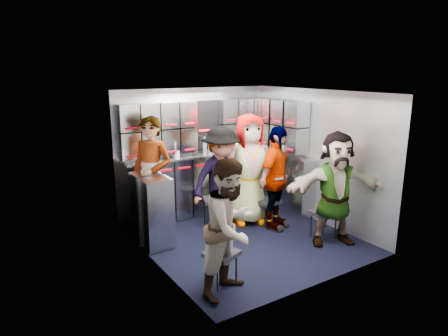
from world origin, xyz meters
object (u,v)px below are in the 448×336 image
jump_seat_near_right (324,214)px  attendant_arc_e (336,189)px  attendant_arc_a (231,227)px  jump_seat_mid_right (268,203)px  jump_seat_center (242,193)px  attendant_arc_c (249,169)px  attendant_arc_b (221,178)px  attendant_standing (152,177)px  jump_seat_near_left (222,255)px  jump_seat_mid_left (215,201)px  attendant_arc_d (276,179)px

jump_seat_near_right → attendant_arc_e: bearing=-90.0°
attendant_arc_a → jump_seat_mid_right: bearing=17.7°
jump_seat_center → attendant_arc_c: (0.00, -0.18, 0.43)m
jump_seat_near_right → attendant_arc_a: size_ratio=0.28×
attendant_arc_b → attendant_arc_c: attendant_arc_c is taller
attendant_arc_c → attendant_standing: bearing=-175.4°
attendant_arc_c → jump_seat_center: bearing=108.5°
attendant_arc_b → attendant_standing: bearing=155.1°
jump_seat_near_left → jump_seat_mid_left: (0.89, 1.61, 0.02)m
jump_seat_mid_right → attendant_arc_a: (-1.58, -1.34, 0.40)m
attendant_arc_d → attendant_arc_e: (0.34, -0.87, 0.01)m
attendant_arc_e → jump_seat_center: bearing=134.1°
jump_seat_near_left → jump_seat_center: 2.10m
jump_seat_mid_left → attendant_arc_e: bearing=-55.4°
attendant_arc_e → jump_seat_mid_left: bearing=148.5°
attendant_standing → attendant_arc_a: size_ratio=1.16×
attendant_arc_c → jump_seat_near_right: bearing=-45.5°
jump_seat_center → attendant_arc_b: attendant_arc_b is taller
attendant_arc_a → jump_seat_near_left: bearing=67.4°
jump_seat_near_left → attendant_arc_a: size_ratio=0.28×
jump_seat_mid_right → jump_seat_near_right: (0.34, -0.87, 0.02)m
jump_seat_mid_right → jump_seat_mid_left: bearing=146.9°
jump_seat_mid_left → jump_seat_mid_right: bearing=-33.1°
attendant_standing → jump_seat_mid_right: bearing=35.2°
attendant_arc_c → attendant_arc_d: bearing=-45.9°
jump_seat_center → attendant_arc_e: size_ratio=0.33×
jump_seat_near_left → jump_seat_near_right: 1.94m
jump_seat_near_right → attendant_arc_d: attendant_arc_d is taller
jump_seat_center → attendant_arc_e: (0.54, -1.46, 0.36)m
jump_seat_near_right → attendant_arc_d: 0.87m
attendant_arc_b → attendant_arc_d: bearing=-39.5°
attendant_standing → attendant_arc_c: 1.52m
jump_seat_near_right → attendant_arc_c: size_ratio=0.24×
jump_seat_center → attendant_arc_a: (-1.38, -1.75, 0.32)m
attendant_standing → attendant_arc_e: bearing=15.6°
attendant_arc_a → attendant_arc_b: attendant_arc_b is taller
attendant_arc_a → attendant_arc_e: bearing=-14.0°
attendant_arc_d → attendant_arc_c: bearing=90.4°
jump_seat_center → attendant_arc_d: bearing=-71.5°
attendant_standing → attendant_arc_e: (2.01, -1.65, -0.08)m
jump_seat_mid_right → attendant_arc_e: attendant_arc_e is taller
jump_seat_near_right → jump_seat_mid_left: bearing=128.1°
jump_seat_center → attendant_arc_c: 0.47m
attendant_arc_c → attendant_arc_d: attendant_arc_c is taller
attendant_arc_b → jump_seat_mid_right: bearing=-27.9°
jump_seat_near_right → attendant_standing: bearing=143.9°
jump_seat_mid_left → attendant_arc_a: bearing=-116.3°
attendant_standing → attendant_arc_a: attendant_standing is taller
jump_seat_mid_left → attendant_arc_a: 2.04m
jump_seat_near_right → attendant_standing: 2.54m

